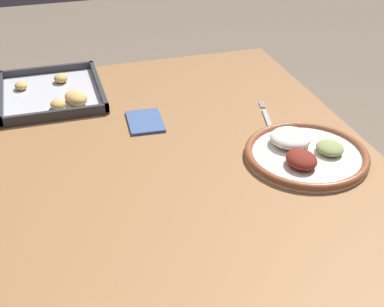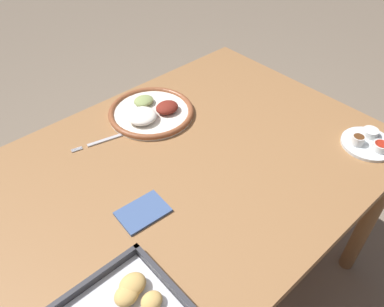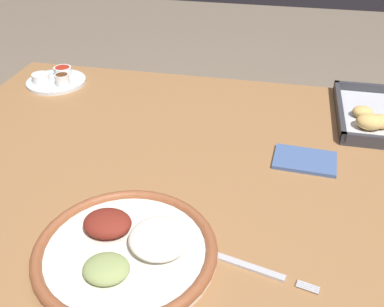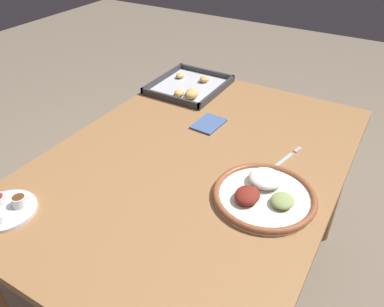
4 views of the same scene
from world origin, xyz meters
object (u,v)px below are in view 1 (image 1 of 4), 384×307
Objects in this scene: fork at (268,120)px; baking_tray at (54,94)px; dinner_plate at (305,153)px; napkin at (145,122)px.

baking_tray is at bearing 73.13° from fork.
dinner_plate is 0.20m from fork.
fork is at bearing 3.38° from dinner_plate.
napkin is (-0.23, -0.22, -0.01)m from baking_tray.
dinner_plate is at bearing -132.73° from baking_tray.
dinner_plate reaches higher than fork.
napkin is (0.29, 0.34, -0.01)m from dinner_plate.
baking_tray is 2.44× the size of napkin.
dinner_plate is 0.44m from napkin.
baking_tray is (0.32, 0.55, 0.01)m from fork.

